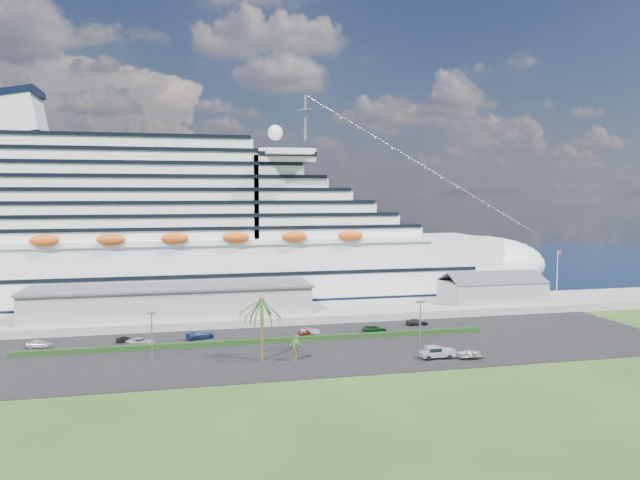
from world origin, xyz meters
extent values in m
plane|color=#284416|center=(0.00, 0.00, 0.00)|extent=(420.00, 420.00, 0.00)
cube|color=black|center=(0.00, 11.00, 0.06)|extent=(140.00, 38.00, 0.12)
cube|color=gray|center=(0.00, 40.00, 0.90)|extent=(240.00, 20.00, 1.80)
cube|color=black|center=(0.00, 130.00, 0.01)|extent=(420.00, 160.00, 0.02)
cube|color=silver|center=(-20.00, 64.00, 8.00)|extent=(160.00, 30.00, 16.00)
ellipsoid|color=silver|center=(60.00, 64.00, 8.00)|extent=(40.00, 30.00, 16.00)
cube|color=black|center=(-20.00, 64.00, 1.20)|extent=(164.00, 30.60, 2.40)
cube|color=silver|center=(-32.00, 64.00, 29.60)|extent=(128.00, 26.00, 24.80)
cube|color=silver|center=(2.80, 64.00, 37.40)|extent=(14.00, 38.00, 3.20)
cube|color=silver|center=(-60.00, 64.00, 47.00)|extent=(11.58, 14.00, 11.58)
cylinder|color=gray|center=(10.00, 64.00, 48.00)|extent=(0.70, 0.70, 12.00)
ellipsoid|color=#C74D12|center=(-24.00, 48.20, 17.80)|extent=(90.00, 2.40, 2.60)
ellipsoid|color=#C74D12|center=(-24.00, 79.80, 17.80)|extent=(90.00, 2.40, 2.60)
cube|color=black|center=(-20.00, 64.00, 8.80)|extent=(144.00, 30.40, 0.90)
cube|color=gray|center=(-25.00, 40.00, 4.80)|extent=(60.00, 14.00, 6.00)
cube|color=#4C4C54|center=(-25.00, 40.00, 7.90)|extent=(61.00, 15.00, 0.40)
cube|color=gray|center=(52.00, 40.00, 4.20)|extent=(24.00, 12.00, 4.80)
cube|color=#4C4C54|center=(52.00, 37.00, 7.80)|extent=(24.00, 6.31, 2.74)
cube|color=#4C4C54|center=(52.00, 43.00, 7.80)|extent=(24.00, 6.31, 2.74)
cylinder|color=silver|center=(70.00, 40.00, 7.80)|extent=(0.16, 0.16, 12.00)
cube|color=red|center=(70.50, 40.00, 13.40)|extent=(1.00, 0.04, 0.70)
cube|color=black|center=(-8.00, 16.00, 0.57)|extent=(88.00, 1.10, 0.90)
cylinder|color=gray|center=(-28.00, 8.00, 4.12)|extent=(0.24, 0.24, 8.00)
cube|color=gray|center=(-28.00, 8.00, 8.22)|extent=(1.60, 0.35, 0.35)
cylinder|color=gray|center=(20.00, 8.00, 4.12)|extent=(0.24, 0.24, 8.00)
cube|color=gray|center=(20.00, 8.00, 8.22)|extent=(1.60, 0.35, 0.35)
cylinder|color=#47301E|center=(-10.00, 4.00, 5.25)|extent=(0.54, 0.54, 10.50)
sphere|color=#47301E|center=(-10.00, 4.00, 10.50)|extent=(0.98, 0.98, 0.98)
cylinder|color=#47301E|center=(-4.50, 2.50, 2.10)|extent=(0.35, 0.35, 4.20)
sphere|color=#47301E|center=(-4.50, 2.50, 4.20)|extent=(0.73, 0.73, 0.73)
imported|color=#B4B4B6|center=(-48.46, 21.80, 0.87)|extent=(4.66, 2.69, 1.49)
imported|color=black|center=(-33.26, 22.61, 0.73)|extent=(3.83, 1.74, 1.22)
imported|color=#9D9FA5|center=(-30.46, 19.26, 0.85)|extent=(5.78, 4.26, 1.46)
imported|color=navy|center=(-19.57, 22.21, 0.91)|extent=(5.88, 3.77, 1.58)
imported|color=maroon|center=(1.85, 21.11, 0.88)|extent=(4.81, 3.41, 1.52)
imported|color=#9D9FA4|center=(1.83, 21.00, 0.81)|extent=(4.41, 2.35, 1.38)
imported|color=#0D3515|center=(15.17, 20.20, 0.82)|extent=(5.11, 2.46, 1.40)
imported|color=black|center=(26.02, 24.48, 0.82)|extent=(4.84, 2.01, 1.40)
cylinder|color=black|center=(17.22, -2.56, 0.55)|extent=(0.87, 0.31, 0.87)
cylinder|color=black|center=(17.22, -0.49, 0.55)|extent=(0.87, 0.31, 0.87)
cylinder|color=black|center=(21.02, -2.56, 0.55)|extent=(0.87, 0.31, 0.87)
cylinder|color=black|center=(21.02, -0.49, 0.55)|extent=(0.87, 0.31, 0.87)
cube|color=#B9BBC1|center=(19.28, -1.53, 0.93)|extent=(5.88, 2.21, 0.76)
cube|color=#B9BBC1|center=(20.86, -1.53, 1.37)|extent=(2.62, 2.14, 0.60)
cube|color=#B9BBC1|center=(18.52, -1.53, 1.69)|extent=(2.40, 2.08, 1.03)
cube|color=black|center=(18.52, -1.53, 1.80)|extent=(2.19, 2.13, 0.60)
cube|color=#B9BBC1|center=(16.79, -1.53, 1.15)|extent=(0.99, 2.07, 0.38)
cube|color=gray|center=(24.66, -3.10, 0.62)|extent=(4.22, 1.63, 0.11)
cylinder|color=gray|center=(22.75, -3.10, 0.62)|extent=(2.01, 0.11, 0.07)
cylinder|color=black|center=(25.02, -3.92, 0.41)|extent=(0.59, 0.21, 0.58)
cylinder|color=black|center=(25.02, -2.28, 0.41)|extent=(0.59, 0.21, 0.58)
imported|color=silver|center=(24.66, -3.10, 1.15)|extent=(4.68, 3.38, 0.96)
camera|label=1|loc=(-23.90, -98.55, 28.32)|focal=35.00mm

